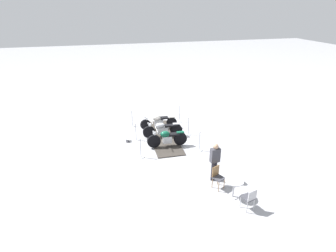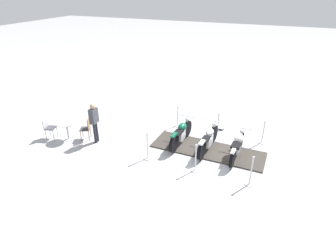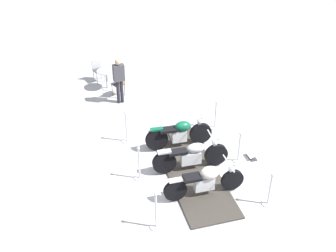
% 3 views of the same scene
% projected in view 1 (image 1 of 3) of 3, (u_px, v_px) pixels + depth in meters
% --- Properties ---
extents(ground_plane, '(80.00, 80.00, 0.00)m').
position_uv_depth(ground_plane, '(163.00, 137.00, 15.45)').
color(ground_plane, '#B2B2B7').
extents(display_platform, '(4.55, 1.56, 0.05)m').
position_uv_depth(display_platform, '(163.00, 137.00, 15.44)').
color(display_platform, '#38332D').
rests_on(display_platform, ground_plane).
extents(motorcycle_cream, '(0.75, 2.23, 0.92)m').
position_uv_depth(motorcycle_cream, '(158.00, 121.00, 16.25)').
color(motorcycle_cream, black).
rests_on(motorcycle_cream, display_platform).
extents(motorcycle_chrome, '(0.76, 2.25, 1.01)m').
position_uv_depth(motorcycle_chrome, '(162.00, 129.00, 15.24)').
color(motorcycle_chrome, black).
rests_on(motorcycle_chrome, display_platform).
extents(motorcycle_forest, '(0.78, 2.12, 1.03)m').
position_uv_depth(motorcycle_forest, '(167.00, 138.00, 14.20)').
color(motorcycle_forest, black).
rests_on(motorcycle_forest, display_platform).
extents(stanchion_left_front, '(0.32, 0.32, 1.12)m').
position_uv_depth(stanchion_left_front, '(180.00, 116.00, 17.31)').
color(stanchion_left_front, silver).
rests_on(stanchion_left_front, ground_plane).
extents(stanchion_left_rear, '(0.33, 0.33, 1.11)m').
position_uv_depth(stanchion_left_rear, '(199.00, 144.00, 13.91)').
color(stanchion_left_rear, silver).
rests_on(stanchion_left_rear, ground_plane).
extents(stanchion_right_rear, '(0.35, 0.35, 1.02)m').
position_uv_depth(stanchion_right_rear, '(141.00, 152.00, 13.31)').
color(stanchion_right_rear, silver).
rests_on(stanchion_right_rear, ground_plane).
extents(stanchion_left_mid, '(0.32, 0.32, 1.10)m').
position_uv_depth(stanchion_left_mid, '(188.00, 129.00, 15.61)').
color(stanchion_left_mid, silver).
rests_on(stanchion_left_mid, ground_plane).
extents(stanchion_right_mid, '(0.29, 0.29, 1.03)m').
position_uv_depth(stanchion_right_mid, '(136.00, 134.00, 14.99)').
color(stanchion_right_mid, silver).
rests_on(stanchion_right_mid, ground_plane).
extents(stanchion_right_front, '(0.31, 0.31, 1.02)m').
position_uv_depth(stanchion_right_front, '(132.00, 121.00, 16.71)').
color(stanchion_right_front, silver).
rests_on(stanchion_right_front, ground_plane).
extents(info_placard, '(0.40, 0.28, 0.22)m').
position_uv_depth(info_placard, '(128.00, 140.00, 14.98)').
color(info_placard, '#333338').
rests_on(info_placard, ground_plane).
extents(cafe_table, '(0.72, 0.72, 0.78)m').
position_uv_depth(cafe_table, '(234.00, 185.00, 10.44)').
color(cafe_table, '#B7B7BC').
rests_on(cafe_table, ground_plane).
extents(cafe_chair_near_table, '(0.53, 0.53, 0.95)m').
position_uv_depth(cafe_chair_near_table, '(217.00, 176.00, 11.03)').
color(cafe_chair_near_table, olive).
rests_on(cafe_chair_near_table, ground_plane).
extents(cafe_chair_across_table, '(0.49, 0.49, 0.91)m').
position_uv_depth(cafe_chair_across_table, '(249.00, 198.00, 9.81)').
color(cafe_chair_across_table, '#B7B7BC').
rests_on(cafe_chair_across_table, ground_plane).
extents(bystander_person, '(0.25, 0.42, 1.74)m').
position_uv_depth(bystander_person, '(215.00, 159.00, 11.29)').
color(bystander_person, '#23232D').
rests_on(bystander_person, ground_plane).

